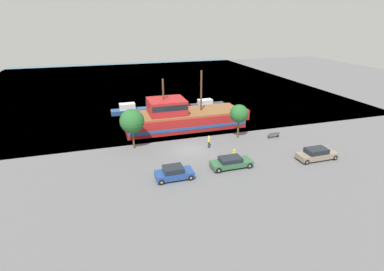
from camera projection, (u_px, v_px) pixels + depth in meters
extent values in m
plane|color=#5B5B5E|center=(190.00, 150.00, 38.76)|extent=(160.00, 160.00, 0.00)
plane|color=#38667F|center=(141.00, 83.00, 77.83)|extent=(80.00, 80.00, 0.00)
cube|color=#A31E1E|center=(184.00, 120.00, 46.53)|extent=(18.20, 5.99, 2.27)
cube|color=#234C93|center=(184.00, 122.00, 46.66)|extent=(17.83, 6.07, 0.45)
cube|color=#A31E1E|center=(241.00, 113.00, 49.08)|extent=(1.40, 3.29, 1.59)
cube|color=brown|center=(184.00, 112.00, 46.07)|extent=(17.47, 5.51, 0.25)
cube|color=#A31E1E|center=(167.00, 106.00, 44.87)|extent=(5.46, 4.79, 2.19)
cube|color=black|center=(167.00, 104.00, 44.75)|extent=(5.19, 4.85, 0.79)
cylinder|color=#4C331E|center=(201.00, 91.00, 45.64)|extent=(0.28, 0.28, 6.16)
cylinder|color=#4C331E|center=(163.00, 97.00, 44.18)|extent=(0.28, 0.28, 5.24)
cube|color=#2D333D|center=(207.00, 106.00, 56.18)|extent=(6.57, 1.89, 0.98)
cube|color=silver|center=(205.00, 102.00, 55.71)|extent=(2.63, 1.47, 0.84)
cube|color=black|center=(209.00, 101.00, 55.92)|extent=(0.12, 1.32, 0.68)
cube|color=navy|center=(131.00, 111.00, 53.54)|extent=(6.81, 1.89, 0.78)
cube|color=silver|center=(127.00, 106.00, 53.06)|extent=(2.72, 1.47, 1.08)
cube|color=black|center=(132.00, 106.00, 53.29)|extent=(0.12, 1.32, 0.86)
cube|color=navy|center=(174.00, 174.00, 31.72)|extent=(4.02, 1.84, 0.64)
cube|color=black|center=(173.00, 169.00, 31.47)|extent=(2.09, 1.66, 0.57)
cylinder|color=black|center=(191.00, 178.00, 31.50)|extent=(0.63, 0.22, 0.63)
cylinder|color=gray|center=(191.00, 178.00, 31.50)|extent=(0.24, 0.25, 0.24)
cylinder|color=black|center=(186.00, 170.00, 32.98)|extent=(0.63, 0.22, 0.63)
cylinder|color=gray|center=(186.00, 170.00, 32.98)|extent=(0.24, 0.25, 0.24)
cylinder|color=black|center=(161.00, 182.00, 30.64)|extent=(0.63, 0.22, 0.63)
cylinder|color=gray|center=(161.00, 182.00, 30.64)|extent=(0.24, 0.25, 0.24)
cylinder|color=black|center=(158.00, 175.00, 32.11)|extent=(0.63, 0.22, 0.63)
cylinder|color=gray|center=(158.00, 175.00, 32.11)|extent=(0.24, 0.25, 0.24)
cube|color=#7F705B|center=(317.00, 155.00, 36.07)|extent=(4.90, 1.80, 0.63)
cube|color=black|center=(316.00, 151.00, 35.81)|extent=(2.55, 1.62, 0.59)
cylinder|color=black|center=(335.00, 158.00, 35.99)|extent=(0.63, 0.22, 0.63)
cylinder|color=gray|center=(335.00, 158.00, 35.99)|extent=(0.24, 0.25, 0.24)
cylinder|color=black|center=(326.00, 152.00, 37.43)|extent=(0.63, 0.22, 0.63)
cylinder|color=gray|center=(326.00, 152.00, 37.43)|extent=(0.24, 0.25, 0.24)
cylinder|color=black|center=(307.00, 162.00, 34.89)|extent=(0.63, 0.22, 0.63)
cylinder|color=gray|center=(307.00, 162.00, 34.89)|extent=(0.24, 0.25, 0.24)
cylinder|color=black|center=(298.00, 156.00, 36.33)|extent=(0.63, 0.22, 0.63)
cylinder|color=gray|center=(298.00, 156.00, 36.33)|extent=(0.24, 0.25, 0.24)
cube|color=#2D5B38|center=(231.00, 163.00, 34.13)|extent=(4.75, 1.83, 0.55)
cube|color=black|center=(230.00, 159.00, 33.90)|extent=(2.47, 1.64, 0.48)
cylinder|color=black|center=(249.00, 166.00, 33.99)|extent=(0.69, 0.22, 0.69)
cylinder|color=gray|center=(249.00, 166.00, 33.99)|extent=(0.26, 0.25, 0.26)
cylinder|color=black|center=(243.00, 159.00, 35.45)|extent=(0.69, 0.22, 0.69)
cylinder|color=gray|center=(243.00, 159.00, 35.45)|extent=(0.26, 0.25, 0.26)
cylinder|color=black|center=(219.00, 170.00, 32.94)|extent=(0.69, 0.22, 0.69)
cylinder|color=gray|center=(219.00, 170.00, 32.94)|extent=(0.26, 0.25, 0.26)
cylinder|color=black|center=(213.00, 164.00, 34.41)|extent=(0.69, 0.22, 0.69)
cylinder|color=gray|center=(213.00, 164.00, 34.41)|extent=(0.26, 0.25, 0.26)
cylinder|color=yellow|center=(234.00, 153.00, 37.36)|extent=(0.22, 0.22, 0.56)
sphere|color=yellow|center=(234.00, 150.00, 37.23)|extent=(0.25, 0.25, 0.25)
cylinder|color=yellow|center=(233.00, 153.00, 37.31)|extent=(0.10, 0.09, 0.09)
cylinder|color=yellow|center=(235.00, 152.00, 37.40)|extent=(0.10, 0.09, 0.09)
cube|color=#4C4742|center=(273.00, 135.00, 42.64)|extent=(1.63, 0.45, 0.05)
cube|color=#4C4742|center=(274.00, 134.00, 42.39)|extent=(1.63, 0.06, 0.40)
cube|color=#2D2D2D|center=(269.00, 137.00, 42.52)|extent=(0.12, 0.36, 0.40)
cube|color=#2D2D2D|center=(278.00, 136.00, 42.93)|extent=(0.12, 0.36, 0.40)
cylinder|color=#232838|center=(209.00, 145.00, 39.37)|extent=(0.27, 0.27, 0.83)
cylinder|color=gold|center=(209.00, 140.00, 39.10)|extent=(0.32, 0.32, 0.64)
sphere|color=beige|center=(209.00, 137.00, 38.94)|extent=(0.23, 0.23, 0.23)
cylinder|color=brown|center=(133.00, 140.00, 38.99)|extent=(0.24, 0.24, 2.40)
sphere|color=#235B28|center=(132.00, 121.00, 38.05)|extent=(3.15, 3.15, 3.15)
cylinder|color=brown|center=(238.00, 129.00, 42.44)|extent=(0.24, 0.24, 2.48)
sphere|color=#235B28|center=(239.00, 114.00, 41.58)|extent=(2.56, 2.56, 2.56)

